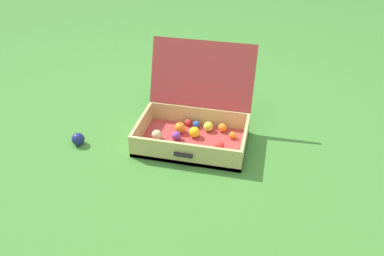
{
  "coord_description": "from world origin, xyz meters",
  "views": [
    {
      "loc": [
        0.52,
        -1.93,
        1.46
      ],
      "look_at": [
        0.08,
        0.01,
        0.12
      ],
      "focal_mm": 36.81,
      "sensor_mm": 36.0,
      "label": 1
    }
  ],
  "objects": [
    {
      "name": "open_suitcase",
      "position": [
        0.08,
        0.09,
        0.12
      ],
      "size": [
        0.67,
        0.61,
        0.54
      ],
      "color": "#B23838",
      "rests_on": "ground"
    },
    {
      "name": "ground_plane",
      "position": [
        0.0,
        0.0,
        0.0
      ],
      "size": [
        16.0,
        16.0,
        0.0
      ],
      "primitive_type": "plane",
      "color": "#3D7A2D"
    },
    {
      "name": "stray_ball_on_grass",
      "position": [
        -0.61,
        -0.15,
        0.04
      ],
      "size": [
        0.08,
        0.08,
        0.08
      ],
      "primitive_type": "sphere",
      "color": "navy",
      "rests_on": "ground"
    }
  ]
}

